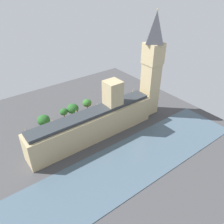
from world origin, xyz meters
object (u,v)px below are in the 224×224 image
Objects in this scene: clock_tower at (152,64)px; street_lamp_opposite_hall at (104,100)px; car_blue_leading at (71,126)px; street_lamp_slot_10 at (110,99)px; plane_tree_under_trees at (87,103)px; plane_tree_near_tower at (44,120)px; pedestrian_by_river_gate at (93,125)px; parliament_building at (96,122)px; car_silver_far_end at (45,134)px; double_decker_bus_trailing at (94,112)px; plane_tree_kerbside at (64,112)px; plane_tree_midblock at (73,109)px; double_decker_bus_corner at (110,107)px.

street_lamp_opposite_hall is (20.65, 18.86, -25.74)m from clock_tower.
car_blue_leading is 0.69× the size of street_lamp_slot_10.
plane_tree_under_trees is 12.14m from street_lamp_opposite_hall.
pedestrian_by_river_gate is at bearing -119.81° from plane_tree_near_tower.
car_silver_far_end is (16.67, 21.93, -7.70)m from parliament_building.
street_lamp_opposite_hall reaches higher than car_blue_leading.
plane_tree_near_tower is 1.04× the size of plane_tree_under_trees.
street_lamp_opposite_hall is at bearing -68.40° from double_decker_bus_trailing.
plane_tree_midblock is (-0.17, -5.67, 0.10)m from plane_tree_kerbside.
double_decker_bus_corner and double_decker_bus_trailing have the same top height.
double_decker_bus_trailing is at bearing 106.92° from street_lamp_slot_10.
plane_tree_near_tower reaches higher than street_lamp_slot_10.
clock_tower is 44.47m from plane_tree_under_trees.
plane_tree_under_trees is at bearing -83.07° from plane_tree_midblock.
plane_tree_under_trees is 1.45× the size of street_lamp_slot_10.
clock_tower is at bearing -88.18° from parliament_building.
pedestrian_by_river_gate is 0.25× the size of street_lamp_slot_10.
parliament_building is at bearing -136.83° from plane_tree_near_tower.
car_silver_far_end is at bearing 52.75° from parliament_building.
plane_tree_near_tower is at bearing 90.66° from plane_tree_midblock.
clock_tower is 13.73× the size of car_blue_leading.
plane_tree_midblock is at bearing 90.80° from pedestrian_by_river_gate.
parliament_building is at bearing -160.44° from plane_tree_kerbside.
plane_tree_midblock is at bearing 90.86° from street_lamp_slot_10.
double_decker_bus_corner is at bearing -85.03° from car_blue_leading.
parliament_building is 44.99m from clock_tower.
double_decker_bus_trailing is 7.12m from plane_tree_under_trees.
street_lamp_opposite_hall is (5.94, 0.58, 2.16)m from double_decker_bus_corner.
street_lamp_slot_10 is (0.25, -33.17, -2.60)m from plane_tree_kerbside.
double_decker_bus_corner is at bearing 4.10° from pedestrian_by_river_gate.
street_lamp_slot_10 is (13.59, -22.73, 3.63)m from pedestrian_by_river_gate.
plane_tree_midblock is at bearing -91.67° from plane_tree_kerbside.
parliament_building is at bearing 130.44° from street_lamp_slot_10.
parliament_building reaches higher than plane_tree_kerbside.
car_blue_leading reaches higher than pedestrian_by_river_gate.
double_decker_bus_trailing is 31.11m from car_silver_far_end.
clock_tower is 51.53m from plane_tree_midblock.
plane_tree_under_trees reaches higher than plane_tree_kerbside.
pedestrian_by_river_gate is at bearing 114.14° from double_decker_bus_corner.
plane_tree_under_trees is (1.10, -16.06, -0.30)m from plane_tree_kerbside.
double_decker_bus_corner is 29.47m from plane_tree_kerbside.
clock_tower reaches higher than street_lamp_slot_10.
street_lamp_slot_10 is at bearing 92.15° from car_silver_far_end.
double_decker_bus_corner is 28.81m from car_blue_leading.
plane_tree_kerbside reaches higher than street_lamp_slot_10.
car_blue_leading is at bearing 129.96° from pedestrian_by_river_gate.
car_blue_leading is at bearing 104.78° from street_lamp_opposite_hall.
plane_tree_midblock is (0.21, -17.86, 0.58)m from plane_tree_near_tower.
double_decker_bus_corner is at bearing 85.09° from car_silver_far_end.
clock_tower is 35.99m from street_lamp_slot_10.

